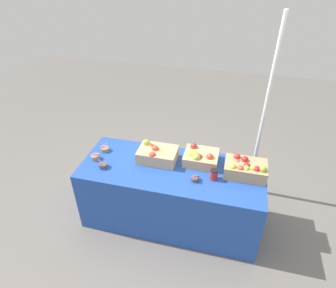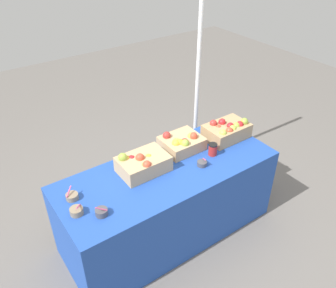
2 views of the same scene
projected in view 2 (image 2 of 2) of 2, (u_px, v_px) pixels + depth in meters
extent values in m
plane|color=slate|center=(168.00, 230.00, 3.34)|extent=(10.00, 10.00, 0.00)
cube|color=#234CAD|center=(168.00, 202.00, 3.14)|extent=(1.90, 0.76, 0.74)
cube|color=tan|center=(226.00, 131.00, 3.29)|extent=(0.41, 0.27, 0.14)
sphere|color=#D14C33|center=(229.00, 131.00, 3.18)|extent=(0.07, 0.07, 0.07)
sphere|color=#D14C33|center=(218.00, 128.00, 3.25)|extent=(0.07, 0.07, 0.07)
sphere|color=red|center=(230.00, 126.00, 3.24)|extent=(0.07, 0.07, 0.07)
sphere|color=#99B742|center=(236.00, 126.00, 3.25)|extent=(0.07, 0.07, 0.07)
sphere|color=red|center=(240.00, 125.00, 3.26)|extent=(0.07, 0.07, 0.07)
sphere|color=#B2C64C|center=(233.00, 129.00, 3.21)|extent=(0.07, 0.07, 0.07)
sphere|color=red|center=(222.00, 122.00, 3.28)|extent=(0.07, 0.07, 0.07)
sphere|color=#B2332D|center=(213.00, 123.00, 3.26)|extent=(0.07, 0.07, 0.07)
sphere|color=#B2C64C|center=(223.00, 133.00, 3.14)|extent=(0.07, 0.07, 0.07)
sphere|color=#99B742|center=(244.00, 121.00, 3.28)|extent=(0.07, 0.07, 0.07)
cube|color=tan|center=(182.00, 143.00, 3.15)|extent=(0.35, 0.30, 0.11)
sphere|color=#D14C33|center=(194.00, 136.00, 3.12)|extent=(0.07, 0.07, 0.07)
sphere|color=#B2332D|center=(167.00, 135.00, 3.13)|extent=(0.07, 0.07, 0.07)
sphere|color=#B2C64C|center=(176.00, 142.00, 3.08)|extent=(0.07, 0.07, 0.07)
sphere|color=#99B742|center=(191.00, 136.00, 3.14)|extent=(0.07, 0.07, 0.07)
sphere|color=gold|center=(180.00, 143.00, 3.06)|extent=(0.07, 0.07, 0.07)
sphere|color=#B2332D|center=(185.00, 142.00, 3.07)|extent=(0.07, 0.07, 0.07)
sphere|color=gold|center=(176.00, 144.00, 3.04)|extent=(0.07, 0.07, 0.07)
sphere|color=#99B742|center=(185.00, 143.00, 3.03)|extent=(0.07, 0.07, 0.07)
cube|color=tan|center=(143.00, 164.00, 2.88)|extent=(0.40, 0.28, 0.13)
sphere|color=#D14C33|center=(140.00, 158.00, 2.82)|extent=(0.07, 0.07, 0.07)
sphere|color=#D14C33|center=(147.00, 165.00, 2.76)|extent=(0.07, 0.07, 0.07)
sphere|color=gold|center=(149.00, 158.00, 2.87)|extent=(0.07, 0.07, 0.07)
sphere|color=#99B742|center=(123.00, 157.00, 2.81)|extent=(0.07, 0.07, 0.07)
sphere|color=gold|center=(127.00, 160.00, 2.85)|extent=(0.07, 0.07, 0.07)
sphere|color=#B2C64C|center=(146.00, 166.00, 2.77)|extent=(0.07, 0.07, 0.07)
sphere|color=red|center=(132.00, 160.00, 2.86)|extent=(0.07, 0.07, 0.07)
cylinder|color=gray|center=(77.00, 211.00, 2.49)|extent=(0.10, 0.10, 0.05)
cylinder|color=#EA598C|center=(78.00, 206.00, 2.46)|extent=(0.06, 0.07, 0.05)
cylinder|color=#4C4C51|center=(202.00, 163.00, 2.96)|extent=(0.08, 0.08, 0.04)
cylinder|color=#EA598C|center=(204.00, 159.00, 2.94)|extent=(0.05, 0.08, 0.05)
cylinder|color=gray|center=(72.00, 196.00, 2.62)|extent=(0.09, 0.09, 0.04)
cylinder|color=#EA598C|center=(69.00, 192.00, 2.59)|extent=(0.07, 0.07, 0.05)
cylinder|color=#4C4C51|center=(102.00, 212.00, 2.48)|extent=(0.09, 0.09, 0.05)
cylinder|color=#EA598C|center=(101.00, 209.00, 2.44)|extent=(0.08, 0.03, 0.06)
cylinder|color=red|center=(213.00, 150.00, 3.07)|extent=(0.07, 0.07, 0.10)
cylinder|color=black|center=(213.00, 145.00, 3.04)|extent=(0.08, 0.08, 0.01)
cylinder|color=white|center=(198.00, 78.00, 3.62)|extent=(0.04, 0.04, 2.18)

